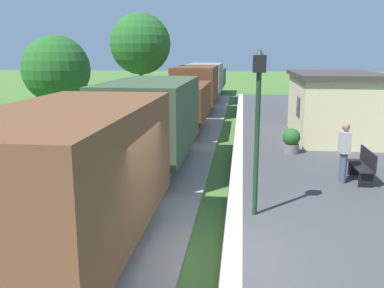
% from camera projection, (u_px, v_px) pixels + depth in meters
% --- Properties ---
extents(ground_plane, '(160.00, 160.00, 0.00)m').
position_uv_depth(ground_plane, '(210.00, 267.00, 7.76)').
color(ground_plane, '#47702D').
extents(platform_edge_stripe, '(0.36, 60.00, 0.01)m').
position_uv_depth(platform_edge_stripe, '(232.00, 255.00, 7.66)').
color(platform_edge_stripe, silver).
rests_on(platform_edge_stripe, platform_slab).
extents(track_ballast, '(3.80, 60.00, 0.12)m').
position_uv_depth(track_ballast, '(85.00, 256.00, 8.02)').
color(track_ballast, '#9E9389').
rests_on(track_ballast, ground).
extents(rail_near, '(0.07, 60.00, 0.14)m').
position_uv_depth(rail_near, '(122.00, 252.00, 7.91)').
color(rail_near, slate).
rests_on(rail_near, track_ballast).
extents(rail_far, '(0.07, 60.00, 0.14)m').
position_uv_depth(rail_far, '(49.00, 248.00, 8.08)').
color(rail_far, slate).
rests_on(rail_far, track_ballast).
extents(freight_train, '(2.50, 39.20, 2.72)m').
position_uv_depth(freight_train, '(188.00, 95.00, 22.77)').
color(freight_train, brown).
rests_on(freight_train, rail_near).
extents(station_hut, '(3.50, 5.80, 2.78)m').
position_uv_depth(station_hut, '(333.00, 105.00, 17.98)').
color(station_hut, beige).
rests_on(station_hut, platform_slab).
extents(bench_near_hut, '(0.42, 1.50, 0.91)m').
position_uv_depth(bench_near_hut, '(363.00, 165.00, 11.98)').
color(bench_near_hut, black).
rests_on(bench_near_hut, platform_slab).
extents(bench_down_platform, '(0.42, 1.50, 0.91)m').
position_uv_depth(bench_down_platform, '(308.00, 113.00, 22.05)').
color(bench_down_platform, black).
rests_on(bench_down_platform, platform_slab).
extents(person_waiting, '(0.28, 0.41, 1.71)m').
position_uv_depth(person_waiting, '(344.00, 150.00, 11.76)').
color(person_waiting, '#474C66').
rests_on(person_waiting, platform_slab).
extents(potted_planter, '(0.64, 0.64, 0.92)m').
position_uv_depth(potted_planter, '(291.00, 140.00, 15.29)').
color(potted_planter, slate).
rests_on(potted_planter, platform_slab).
extents(lamp_post_near, '(0.28, 0.28, 3.70)m').
position_uv_depth(lamp_post_near, '(258.00, 103.00, 9.06)').
color(lamp_post_near, '#193823').
rests_on(lamp_post_near, platform_slab).
extents(tree_trackside_far, '(3.29, 3.29, 4.68)m').
position_uv_depth(tree_trackside_far, '(56.00, 70.00, 20.49)').
color(tree_trackside_far, '#4C3823').
rests_on(tree_trackside_far, ground).
extents(tree_field_left, '(3.91, 3.91, 6.33)m').
position_uv_depth(tree_field_left, '(140.00, 44.00, 27.03)').
color(tree_field_left, '#4C3823').
rests_on(tree_field_left, ground).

